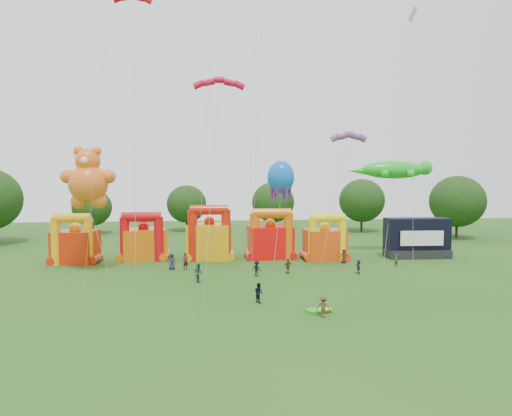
{
  "coord_description": "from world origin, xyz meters",
  "views": [
    {
      "loc": [
        -3.18,
        -30.35,
        10.75
      ],
      "look_at": [
        1.28,
        18.0,
        7.35
      ],
      "focal_mm": 32.0,
      "sensor_mm": 36.0,
      "label": 1
    }
  ],
  "objects": [
    {
      "name": "spectator_5",
      "position": [
        12.68,
        18.17,
        0.77
      ],
      "size": [
        0.64,
        1.48,
        1.54
      ],
      "primitive_type": "imported",
      "rotation": [
        0.0,
        0.0,
        4.58
      ],
      "color": "#302A47",
      "rests_on": "ground"
    },
    {
      "name": "ground",
      "position": [
        0.0,
        0.0,
        0.0
      ],
      "size": [
        160.0,
        160.0,
        0.0
      ],
      "primitive_type": "plane",
      "color": "#1E4E16",
      "rests_on": "ground"
    },
    {
      "name": "spectator_6",
      "position": [
        12.79,
        24.18,
        0.87
      ],
      "size": [
        1.0,
        0.83,
        1.75
      ],
      "primitive_type": "imported",
      "rotation": [
        0.0,
        0.0,
        5.9
      ],
      "color": "#4F1619",
      "rests_on": "ground"
    },
    {
      "name": "bouncy_castle_3",
      "position": [
        4.15,
        28.56,
        2.51
      ],
      "size": [
        5.92,
        4.9,
        6.65
      ],
      "color": "red",
      "rests_on": "ground"
    },
    {
      "name": "spectator_2",
      "position": [
        -4.82,
        15.68,
        0.95
      ],
      "size": [
        1.11,
        1.17,
        1.9
      ],
      "primitive_type": "imported",
      "rotation": [
        0.0,
        0.0,
        2.16
      ],
      "color": "#19402F",
      "rests_on": "ground"
    },
    {
      "name": "spectator_9",
      "position": [
        5.06,
        3.09,
        0.84
      ],
      "size": [
        1.24,
        0.98,
        1.68
      ],
      "primitive_type": "imported",
      "rotation": [
        0.0,
        0.0,
        2.76
      ],
      "color": "#47361C",
      "rests_on": "ground"
    },
    {
      "name": "spectator_0",
      "position": [
        -8.06,
        22.15,
        0.93
      ],
      "size": [
        0.96,
        0.67,
        1.87
      ],
      "primitive_type": "imported",
      "rotation": [
        0.0,
        0.0,
        0.09
      ],
      "color": "#25233B",
      "rests_on": "ground"
    },
    {
      "name": "spectator_1",
      "position": [
        -6.49,
        22.07,
        0.98
      ],
      "size": [
        0.86,
        0.8,
        1.96
      ],
      "primitive_type": "imported",
      "rotation": [
        0.0,
        0.0,
        0.63
      ],
      "color": "#4E1622",
      "rests_on": "ground"
    },
    {
      "name": "diamond_kites",
      "position": [
        -0.72,
        13.87,
        16.47
      ],
      "size": [
        31.97,
        18.36,
        40.44
      ],
      "color": "#CE4609",
      "rests_on": "ground"
    },
    {
      "name": "folded_kite_bundle",
      "position": [
        5.08,
        4.51,
        0.14
      ],
      "size": [
        2.23,
        1.71,
        0.31
      ],
      "color": "green",
      "rests_on": "ground"
    },
    {
      "name": "tree_ring",
      "position": [
        -1.22,
        0.63,
        6.26
      ],
      "size": [
        127.12,
        129.26,
        12.07
      ],
      "color": "#352314",
      "rests_on": "ground"
    },
    {
      "name": "spectator_8",
      "position": [
        0.56,
        7.65,
        0.84
      ],
      "size": [
        0.96,
        1.03,
        1.69
      ],
      "primitive_type": "imported",
      "rotation": [
        0.0,
        0.0,
        2.08
      ],
      "color": "black",
      "rests_on": "ground"
    },
    {
      "name": "bouncy_castle_0",
      "position": [
        -20.34,
        27.32,
        2.39
      ],
      "size": [
        5.51,
        4.7,
        6.27
      ],
      "color": "red",
      "rests_on": "ground"
    },
    {
      "name": "bouncy_castle_2",
      "position": [
        -3.81,
        28.5,
        2.69
      ],
      "size": [
        5.9,
        4.96,
        7.12
      ],
      "color": "#EE9E0C",
      "rests_on": "ground"
    },
    {
      "name": "stage_trailer",
      "position": [
        23.54,
        27.33,
        2.54
      ],
      "size": [
        8.32,
        3.34,
        5.27
      ],
      "color": "black",
      "rests_on": "ground"
    },
    {
      "name": "parafoil_kites",
      "position": [
        -2.45,
        16.49,
        11.52
      ],
      "size": [
        27.53,
        14.9,
        32.0
      ],
      "color": "red",
      "rests_on": "ground"
    },
    {
      "name": "spectator_7",
      "position": [
        18.32,
        21.38,
        0.77
      ],
      "size": [
        0.67,
        0.65,
        1.54
      ],
      "primitive_type": "imported",
      "rotation": [
        0.0,
        0.0,
        0.72
      ],
      "color": "#1C4631",
      "rests_on": "ground"
    },
    {
      "name": "spectator_3",
      "position": [
        1.34,
        17.88,
        0.83
      ],
      "size": [
        1.24,
        1.09,
        1.67
      ],
      "primitive_type": "imported",
      "rotation": [
        0.0,
        0.0,
        2.59
      ],
      "color": "black",
      "rests_on": "ground"
    },
    {
      "name": "gecko_kite",
      "position": [
        20.1,
        28.19,
        6.6
      ],
      "size": [
        12.11,
        9.58,
        13.01
      ],
      "color": "green",
      "rests_on": "ground"
    },
    {
      "name": "octopus_kite",
      "position": [
        5.14,
        27.85,
        6.33
      ],
      "size": [
        3.77,
        8.82,
        12.92
      ],
      "color": "blue",
      "rests_on": "ground"
    },
    {
      "name": "bouncy_castle_4",
      "position": [
        11.06,
        26.93,
        2.3
      ],
      "size": [
        5.17,
        4.26,
        6.05
      ],
      "color": "#EC420C",
      "rests_on": "ground"
    },
    {
      "name": "teddy_bear_kite",
      "position": [
        -16.38,
        20.53,
        7.81
      ],
      "size": [
        5.93,
        5.14,
        14.11
      ],
      "color": "orange",
      "rests_on": "ground"
    },
    {
      "name": "bouncy_castle_1",
      "position": [
        -12.3,
        29.03,
        2.37
      ],
      "size": [
        6.31,
        5.53,
        6.25
      ],
      "color": "#D4600B",
      "rests_on": "ground"
    },
    {
      "name": "spectator_4",
      "position": [
        4.91,
        18.86,
        0.82
      ],
      "size": [
        1.04,
        0.78,
        1.65
      ],
      "primitive_type": "imported",
      "rotation": [
        0.0,
        0.0,
        3.59
      ],
      "color": "#45311B",
      "rests_on": "ground"
    }
  ]
}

